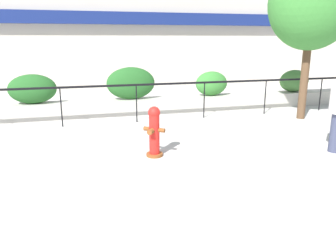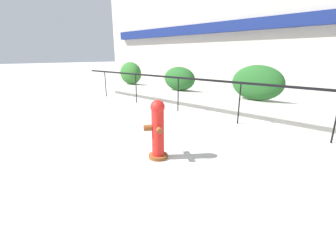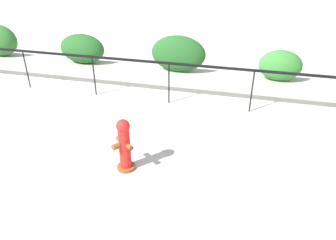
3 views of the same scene
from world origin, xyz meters
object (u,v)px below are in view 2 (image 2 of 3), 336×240
hedge_bush_2 (257,83)px  fire_hydrant (158,129)px  hedge_bush_0 (131,73)px  hedge_bush_1 (179,79)px

hedge_bush_2 → fire_hydrant: (-0.13, -4.12, -0.47)m
hedge_bush_0 → fire_hydrant: 7.17m
hedge_bush_1 → fire_hydrant: hedge_bush_1 is taller
hedge_bush_0 → hedge_bush_2: 5.97m
hedge_bush_0 → hedge_bush_1: size_ratio=0.92×
fire_hydrant → hedge_bush_2: bearing=88.3°
fire_hydrant → hedge_bush_0: bearing=144.9°
hedge_bush_1 → hedge_bush_2: bearing=0.0°
hedge_bush_1 → fire_hydrant: 5.04m
hedge_bush_2 → fire_hydrant: bearing=-91.7°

